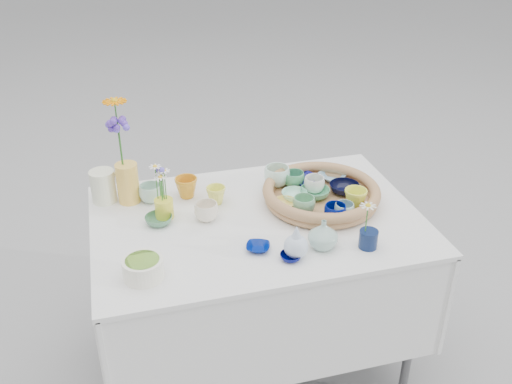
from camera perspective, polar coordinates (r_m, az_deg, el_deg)
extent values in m
plane|color=#9F9F9F|center=(2.69, 0.12, -16.61)|extent=(80.00, 80.00, 0.00)
imported|color=navy|center=(2.42, 4.64, 1.21)|extent=(0.16, 0.16, 0.03)
imported|color=black|center=(2.37, 8.80, 0.38)|extent=(0.15, 0.15, 0.04)
imported|color=#E4EA44|center=(2.25, 9.90, -0.71)|extent=(0.09, 0.09, 0.08)
imported|color=#56A679|center=(2.32, 5.90, -0.08)|extent=(0.12, 0.12, 0.04)
imported|color=#6FB081|center=(2.20, 4.81, -1.32)|extent=(0.09, 0.09, 0.07)
imported|color=#AEEDD3|center=(2.30, 3.86, -0.35)|extent=(0.13, 0.13, 0.03)
imported|color=white|center=(2.38, 2.11, 1.58)|extent=(0.14, 0.14, 0.09)
imported|color=white|center=(2.35, 5.85, 0.74)|extent=(0.09, 0.09, 0.07)
imported|color=#8FBEDA|center=(2.47, 7.59, 1.54)|extent=(0.13, 0.13, 0.03)
imported|color=#000C67|center=(2.16, 7.91, -2.07)|extent=(0.09, 0.09, 0.07)
imported|color=#FFDE6D|center=(2.24, 2.93, -1.22)|extent=(0.10, 0.10, 0.03)
imported|color=#8EBFB4|center=(2.19, 8.80, -1.84)|extent=(0.09, 0.09, 0.06)
imported|color=#4B9F6A|center=(2.38, 3.83, 1.25)|extent=(0.09, 0.09, 0.07)
imported|color=orange|center=(2.35, -6.97, 0.46)|extent=(0.10, 0.10, 0.09)
imported|color=#EEF059|center=(2.30, -4.02, -0.32)|extent=(0.09, 0.09, 0.07)
imported|color=#467B58|center=(2.20, -9.70, -2.77)|extent=(0.11, 0.11, 0.03)
imported|color=#F2E5CB|center=(2.19, -4.98, -1.97)|extent=(0.12, 0.12, 0.07)
imported|color=navy|center=(2.02, 0.20, -5.56)|extent=(0.11, 0.11, 0.02)
imported|color=#A8D0BC|center=(2.34, -10.49, -0.12)|extent=(0.12, 0.12, 0.07)
imported|color=#010754|center=(1.98, 3.49, -6.47)|extent=(0.08, 0.08, 0.02)
imported|color=#94B6AA|center=(2.03, 6.73, -4.22)|extent=(0.12, 0.12, 0.11)
cylinder|color=#0D1C43|center=(2.06, 11.17, -4.64)|extent=(0.09, 0.09, 0.07)
cylinder|color=#F9C34E|center=(2.34, -12.69, 0.88)|extent=(0.11, 0.11, 0.17)
cylinder|color=yellow|center=(2.22, -9.17, -1.63)|extent=(0.08, 0.08, 0.08)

